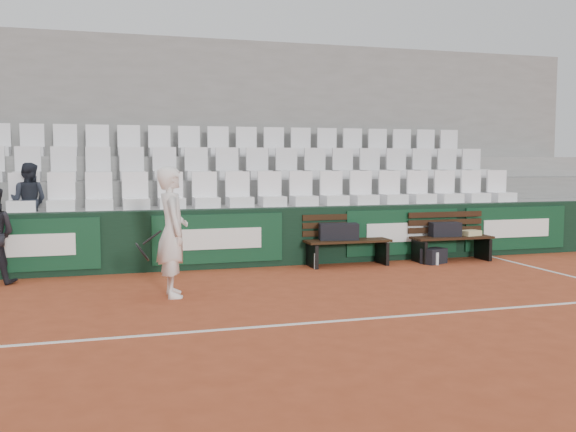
{
  "coord_description": "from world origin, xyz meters",
  "views": [
    {
      "loc": [
        -2.12,
        -6.71,
        1.83
      ],
      "look_at": [
        0.59,
        2.4,
        1.0
      ],
      "focal_mm": 40.0,
      "sensor_mm": 36.0,
      "label": 1
    }
  ],
  "objects_px": {
    "water_bottle_far": "(437,259)",
    "sports_bag_right": "(445,229)",
    "bench_right": "(452,249)",
    "water_bottle_near": "(316,261)",
    "sports_bag_left": "(339,232)",
    "tennis_player": "(172,232)",
    "spectator_c": "(28,173)",
    "sports_bag_ground": "(434,256)",
    "bench_left": "(348,253)"
  },
  "relations": [
    {
      "from": "spectator_c",
      "to": "water_bottle_far",
      "type": "bearing_deg",
      "value": -173.81
    },
    {
      "from": "bench_right",
      "to": "tennis_player",
      "type": "bearing_deg",
      "value": -162.79
    },
    {
      "from": "tennis_player",
      "to": "spectator_c",
      "type": "relative_size",
      "value": 1.41
    },
    {
      "from": "water_bottle_near",
      "to": "water_bottle_far",
      "type": "relative_size",
      "value": 1.22
    },
    {
      "from": "sports_bag_right",
      "to": "sports_bag_ground",
      "type": "xyz_separation_m",
      "value": [
        -0.34,
        -0.21,
        -0.44
      ]
    },
    {
      "from": "sports_bag_left",
      "to": "sports_bag_ground",
      "type": "bearing_deg",
      "value": -9.62
    },
    {
      "from": "bench_left",
      "to": "tennis_player",
      "type": "relative_size",
      "value": 0.86
    },
    {
      "from": "tennis_player",
      "to": "spectator_c",
      "type": "distance_m",
      "value": 3.38
    },
    {
      "from": "sports_bag_left",
      "to": "sports_bag_right",
      "type": "distance_m",
      "value": 2.04
    },
    {
      "from": "sports_bag_right",
      "to": "water_bottle_far",
      "type": "height_order",
      "value": "sports_bag_right"
    },
    {
      "from": "water_bottle_near",
      "to": "water_bottle_far",
      "type": "bearing_deg",
      "value": -5.19
    },
    {
      "from": "sports_bag_left",
      "to": "water_bottle_far",
      "type": "height_order",
      "value": "sports_bag_left"
    },
    {
      "from": "sports_bag_right",
      "to": "water_bottle_far",
      "type": "xyz_separation_m",
      "value": [
        -0.36,
        -0.37,
        -0.47
      ]
    },
    {
      "from": "tennis_player",
      "to": "sports_bag_right",
      "type": "bearing_deg",
      "value": 18.07
    },
    {
      "from": "bench_left",
      "to": "sports_bag_left",
      "type": "relative_size",
      "value": 2.24
    },
    {
      "from": "bench_left",
      "to": "water_bottle_far",
      "type": "height_order",
      "value": "bench_left"
    },
    {
      "from": "bench_right",
      "to": "sports_bag_left",
      "type": "bearing_deg",
      "value": 176.56
    },
    {
      "from": "sports_bag_left",
      "to": "sports_bag_ground",
      "type": "height_order",
      "value": "sports_bag_left"
    },
    {
      "from": "water_bottle_near",
      "to": "tennis_player",
      "type": "relative_size",
      "value": 0.15
    },
    {
      "from": "bench_left",
      "to": "sports_bag_right",
      "type": "relative_size",
      "value": 2.76
    },
    {
      "from": "bench_right",
      "to": "sports_bag_left",
      "type": "distance_m",
      "value": 2.18
    },
    {
      "from": "sports_bag_left",
      "to": "water_bottle_far",
      "type": "bearing_deg",
      "value": -14.97
    },
    {
      "from": "sports_bag_left",
      "to": "water_bottle_near",
      "type": "relative_size",
      "value": 2.49
    },
    {
      "from": "water_bottle_near",
      "to": "bench_right",
      "type": "bearing_deg",
      "value": 2.63
    },
    {
      "from": "water_bottle_near",
      "to": "spectator_c",
      "type": "relative_size",
      "value": 0.22
    },
    {
      "from": "bench_right",
      "to": "water_bottle_near",
      "type": "height_order",
      "value": "bench_right"
    },
    {
      "from": "water_bottle_far",
      "to": "sports_bag_left",
      "type": "bearing_deg",
      "value": 165.03
    },
    {
      "from": "sports_bag_ground",
      "to": "water_bottle_near",
      "type": "xyz_separation_m",
      "value": [
        -2.19,
        0.04,
        -0.0
      ]
    },
    {
      "from": "bench_right",
      "to": "sports_bag_right",
      "type": "distance_m",
      "value": 0.37
    },
    {
      "from": "bench_left",
      "to": "spectator_c",
      "type": "distance_m",
      "value": 5.49
    },
    {
      "from": "water_bottle_far",
      "to": "bench_left",
      "type": "bearing_deg",
      "value": 165.01
    },
    {
      "from": "sports_bag_ground",
      "to": "tennis_player",
      "type": "bearing_deg",
      "value": -163.0
    },
    {
      "from": "tennis_player",
      "to": "spectator_c",
      "type": "xyz_separation_m",
      "value": [
        -2.03,
        2.6,
        0.75
      ]
    },
    {
      "from": "sports_bag_ground",
      "to": "water_bottle_near",
      "type": "relative_size",
      "value": 1.65
    },
    {
      "from": "sports_bag_ground",
      "to": "spectator_c",
      "type": "relative_size",
      "value": 0.36
    },
    {
      "from": "bench_right",
      "to": "spectator_c",
      "type": "relative_size",
      "value": 1.21
    },
    {
      "from": "sports_bag_left",
      "to": "spectator_c",
      "type": "height_order",
      "value": "spectator_c"
    },
    {
      "from": "bench_right",
      "to": "water_bottle_far",
      "type": "distance_m",
      "value": 0.58
    },
    {
      "from": "water_bottle_far",
      "to": "sports_bag_right",
      "type": "bearing_deg",
      "value": 45.44
    },
    {
      "from": "water_bottle_far",
      "to": "spectator_c",
      "type": "height_order",
      "value": "spectator_c"
    },
    {
      "from": "sports_bag_left",
      "to": "tennis_player",
      "type": "height_order",
      "value": "tennis_player"
    },
    {
      "from": "sports_bag_left",
      "to": "sports_bag_ground",
      "type": "relative_size",
      "value": 1.52
    },
    {
      "from": "bench_right",
      "to": "tennis_player",
      "type": "relative_size",
      "value": 0.86
    },
    {
      "from": "bench_left",
      "to": "spectator_c",
      "type": "relative_size",
      "value": 1.21
    },
    {
      "from": "sports_bag_right",
      "to": "water_bottle_near",
      "type": "relative_size",
      "value": 2.02
    },
    {
      "from": "sports_bag_right",
      "to": "water_bottle_far",
      "type": "bearing_deg",
      "value": -134.56
    },
    {
      "from": "sports_bag_left",
      "to": "tennis_player",
      "type": "relative_size",
      "value": 0.38
    },
    {
      "from": "sports_bag_right",
      "to": "spectator_c",
      "type": "xyz_separation_m",
      "value": [
        -7.11,
        0.95,
        1.04
      ]
    },
    {
      "from": "water_bottle_near",
      "to": "tennis_player",
      "type": "bearing_deg",
      "value": -149.76
    },
    {
      "from": "water_bottle_near",
      "to": "sports_bag_ground",
      "type": "bearing_deg",
      "value": -0.98
    }
  ]
}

